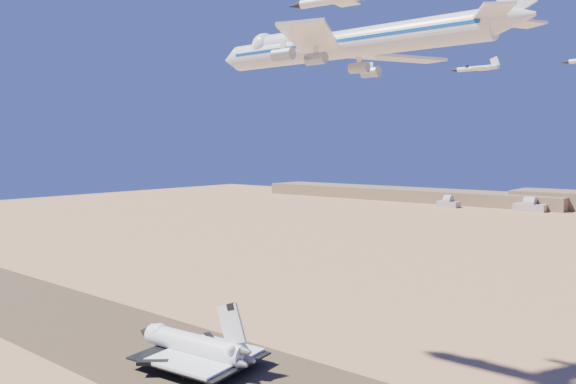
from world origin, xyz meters
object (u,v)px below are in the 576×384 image
Objects in this scene: shuttle at (194,347)px; crew_a at (195,375)px; crew_b at (183,378)px; chase_jet_e at (476,68)px; carrier_747 at (337,45)px; crew_c at (196,375)px.

shuttle reaches higher than crew_a.
chase_jet_e reaches higher than crew_b.
crew_a is 1.12× the size of crew_b.
crew_c is (-34.78, -17.50, -88.46)m from carrier_747.
carrier_747 is 49.65× the size of crew_c.
chase_jet_e reaches higher than crew_a.
crew_a is at bearing -49.93° from crew_b.
crew_a is at bearing -44.68° from shuttle.
carrier_747 is at bearing 9.77° from shuttle.
carrier_747 reaches higher than crew_c.
chase_jet_e is (16.16, 50.41, -1.62)m from carrier_747.
crew_b is 3.70m from crew_c.
crew_b is 0.95× the size of crew_c.
carrier_747 is at bearing -41.05° from crew_a.
crew_c is at bearing -153.62° from carrier_747.
crew_c is 0.12× the size of chase_jet_e.
carrier_747 reaches higher than chase_jet_e.
crew_c is at bearing -130.18° from chase_jet_e.
chase_jet_e is at bearing 40.92° from shuttle.
chase_jet_e is (58.13, 62.30, 82.04)m from shuttle.
shuttle is 118.29m from chase_jet_e.
crew_a is 0.12× the size of chase_jet_e.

